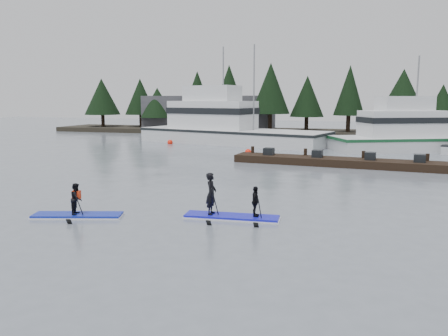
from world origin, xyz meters
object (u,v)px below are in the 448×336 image
(fishing_boat_medium, at_px, (417,143))
(paddleboard_solo, at_px, (77,207))
(paddleboard_duo, at_px, (229,205))
(floating_dock, at_px, (347,162))
(fishing_boat_large, at_px, (226,135))

(fishing_boat_medium, xyz_separation_m, paddleboard_solo, (-15.27, -28.17, -0.28))
(paddleboard_solo, relative_size, paddleboard_duo, 0.95)
(paddleboard_solo, height_order, paddleboard_duo, paddleboard_duo)
(fishing_boat_medium, xyz_separation_m, floating_dock, (-5.71, -11.64, -0.41))
(floating_dock, distance_m, paddleboard_solo, 19.10)
(fishing_boat_large, bearing_deg, floating_dock, -30.58)
(paddleboard_duo, bearing_deg, fishing_boat_medium, 65.28)
(floating_dock, bearing_deg, paddleboard_duo, -99.74)
(fishing_boat_large, relative_size, paddleboard_duo, 5.67)
(fishing_boat_medium, bearing_deg, paddleboard_solo, -143.03)
(fishing_boat_medium, bearing_deg, fishing_boat_large, 151.40)
(paddleboard_solo, bearing_deg, fishing_boat_medium, 45.00)
(paddleboard_duo, bearing_deg, floating_dock, 70.52)
(fishing_boat_large, xyz_separation_m, fishing_boat_medium, (18.17, -1.28, -0.18))
(fishing_boat_large, xyz_separation_m, floating_dock, (12.47, -12.92, -0.59))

